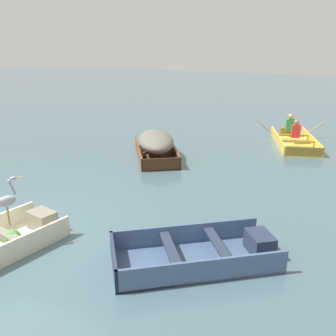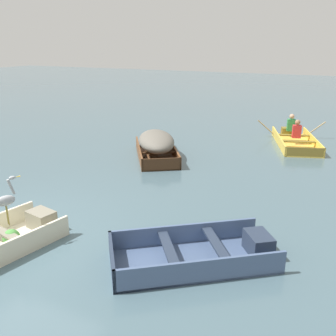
{
  "view_description": "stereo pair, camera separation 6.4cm",
  "coord_description": "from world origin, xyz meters",
  "px_view_note": "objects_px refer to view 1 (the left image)",
  "views": [
    {
      "loc": [
        5.29,
        -4.13,
        3.38
      ],
      "look_at": [
        1.39,
        3.97,
        0.35
      ],
      "focal_mm": 40.0,
      "sensor_mm": 36.0,
      "label": 1
    },
    {
      "loc": [
        5.35,
        -4.1,
        3.38
      ],
      "look_at": [
        1.39,
        3.97,
        0.35
      ],
      "focal_mm": 40.0,
      "sensor_mm": 36.0,
      "label": 2
    }
  ],
  "objects_px": {
    "rowboat_yellow_with_crew": "(293,139)",
    "heron_on_dinghy": "(7,200)",
    "skiff_slate_blue_near_moored": "(202,254)",
    "skiff_wooden_brown_mid_moored": "(156,143)"
  },
  "relations": [
    {
      "from": "rowboat_yellow_with_crew",
      "to": "heron_on_dinghy",
      "type": "height_order",
      "value": "heron_on_dinghy"
    },
    {
      "from": "heron_on_dinghy",
      "to": "skiff_slate_blue_near_moored",
      "type": "bearing_deg",
      "value": 18.24
    },
    {
      "from": "skiff_wooden_brown_mid_moored",
      "to": "heron_on_dinghy",
      "type": "distance_m",
      "value": 5.86
    },
    {
      "from": "skiff_wooden_brown_mid_moored",
      "to": "skiff_slate_blue_near_moored",
      "type": "bearing_deg",
      "value": -55.15
    },
    {
      "from": "skiff_slate_blue_near_moored",
      "to": "heron_on_dinghy",
      "type": "bearing_deg",
      "value": -161.76
    },
    {
      "from": "rowboat_yellow_with_crew",
      "to": "skiff_slate_blue_near_moored",
      "type": "bearing_deg",
      "value": -91.53
    },
    {
      "from": "rowboat_yellow_with_crew",
      "to": "skiff_wooden_brown_mid_moored",
      "type": "bearing_deg",
      "value": -134.98
    },
    {
      "from": "skiff_wooden_brown_mid_moored",
      "to": "heron_on_dinghy",
      "type": "bearing_deg",
      "value": -87.45
    },
    {
      "from": "skiff_wooden_brown_mid_moored",
      "to": "heron_on_dinghy",
      "type": "relative_size",
      "value": 3.34
    },
    {
      "from": "skiff_slate_blue_near_moored",
      "to": "skiff_wooden_brown_mid_moored",
      "type": "height_order",
      "value": "skiff_wooden_brown_mid_moored"
    }
  ]
}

